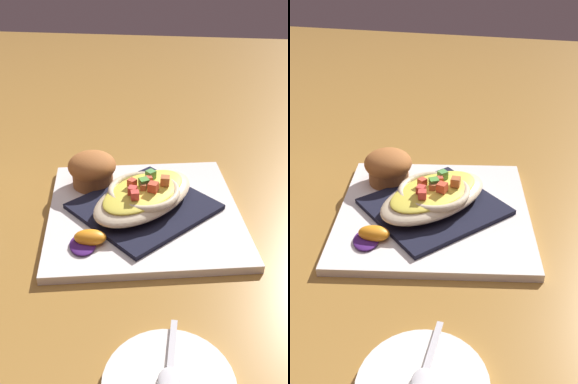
# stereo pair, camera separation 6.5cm
# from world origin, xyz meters

# --- Properties ---
(ground_plane) EXTENTS (2.60, 2.60, 0.00)m
(ground_plane) POSITION_xyz_m (0.00, 0.00, 0.00)
(ground_plane) COLOR olive
(square_plate) EXTENTS (0.34, 0.34, 0.01)m
(square_plate) POSITION_xyz_m (0.00, 0.00, 0.01)
(square_plate) COLOR white
(square_plate) RESTS_ON ground_plane
(folded_napkin) EXTENTS (0.25, 0.25, 0.01)m
(folded_napkin) POSITION_xyz_m (0.00, 0.00, 0.02)
(folded_napkin) COLOR black
(folded_napkin) RESTS_ON square_plate
(gratin_dish) EXTENTS (0.19, 0.21, 0.05)m
(gratin_dish) POSITION_xyz_m (-0.00, 0.00, 0.04)
(gratin_dish) COLOR beige
(gratin_dish) RESTS_ON folded_napkin
(muffin) EXTENTS (0.08, 0.08, 0.06)m
(muffin) POSITION_xyz_m (0.09, -0.06, 0.04)
(muffin) COLOR #9D5E30
(muffin) RESTS_ON square_plate
(orange_garnish) EXTENTS (0.06, 0.06, 0.02)m
(orange_garnish) POSITION_xyz_m (0.06, 0.10, 0.02)
(orange_garnish) COLOR #451C68
(orange_garnish) RESTS_ON square_plate
(spoon) EXTENTS (0.02, 0.09, 0.01)m
(spoon) POSITION_xyz_m (-0.06, 0.28, 0.01)
(spoon) COLOR silver
(spoon) RESTS_ON creamer_saucer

